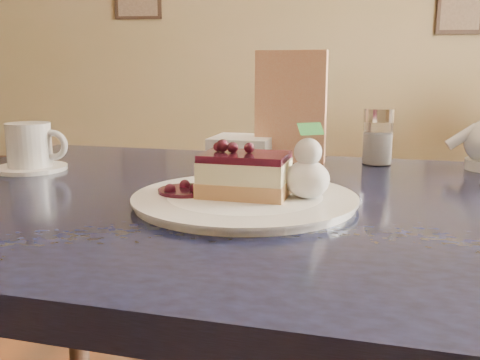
# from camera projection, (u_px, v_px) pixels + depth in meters

# --- Properties ---
(main_table) EXTENTS (1.39, 1.04, 0.79)m
(main_table) POSITION_uv_depth(u_px,v_px,m) (253.00, 246.00, 0.85)
(main_table) COLOR black
(main_table) RESTS_ON ground
(dessert_plate) EXTENTS (0.32, 0.32, 0.01)m
(dessert_plate) POSITION_uv_depth(u_px,v_px,m) (245.00, 200.00, 0.78)
(dessert_plate) COLOR white
(dessert_plate) RESTS_ON main_table
(cheesecake_slice) EXTENTS (0.14, 0.11, 0.06)m
(cheesecake_slice) POSITION_uv_depth(u_px,v_px,m) (245.00, 175.00, 0.78)
(cheesecake_slice) COLOR #B27B49
(cheesecake_slice) RESTS_ON dessert_plate
(whipped_cream) EXTENTS (0.06, 0.06, 0.06)m
(whipped_cream) POSITION_uv_depth(u_px,v_px,m) (307.00, 179.00, 0.76)
(whipped_cream) COLOR white
(whipped_cream) RESTS_ON dessert_plate
(berry_sauce) EXTENTS (0.08, 0.08, 0.01)m
(berry_sauce) POSITION_uv_depth(u_px,v_px,m) (186.00, 191.00, 0.80)
(berry_sauce) COLOR #3F0E20
(berry_sauce) RESTS_ON dessert_plate
(coffee_set) EXTENTS (0.15, 0.14, 0.09)m
(coffee_set) POSITION_uv_depth(u_px,v_px,m) (31.00, 149.00, 1.04)
(coffee_set) COLOR white
(coffee_set) RESTS_ON main_table
(menu_card) EXTENTS (0.15, 0.06, 0.23)m
(menu_card) POSITION_uv_depth(u_px,v_px,m) (291.00, 107.00, 1.12)
(menu_card) COLOR #FDE0BD
(menu_card) RESTS_ON main_table
(sugar_shaker) EXTENTS (0.06, 0.06, 0.12)m
(sugar_shaker) POSITION_uv_depth(u_px,v_px,m) (378.00, 136.00, 1.09)
(sugar_shaker) COLOR white
(sugar_shaker) RESTS_ON main_table
(napkin_stack) EXTENTS (0.15, 0.15, 0.05)m
(napkin_stack) POSITION_uv_depth(u_px,v_px,m) (243.00, 149.00, 1.14)
(napkin_stack) COLOR white
(napkin_stack) RESTS_ON main_table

